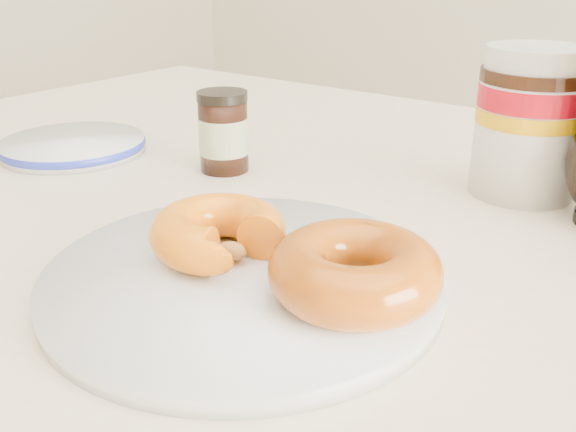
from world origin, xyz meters
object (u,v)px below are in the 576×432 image
Objects in this scene: dining_table at (376,312)px; nutella_jar at (530,117)px; plate at (243,277)px; donut_whole at (355,271)px; blue_rim_saucer at (73,145)px; donut_bitten at (218,232)px; dark_jar at (223,132)px.

nutella_jar is (0.06, 0.14, 0.16)m from dining_table.
donut_whole reaches higher than plate.
nutella_jar reaches higher than blue_rim_saucer.
dining_table is 13.30× the size of donut_whole.
dark_jar is (-0.15, 0.17, 0.01)m from donut_bitten.
dining_table is at bearing 4.52° from blue_rim_saucer.
dark_jar is at bearing 172.08° from dining_table.
blue_rim_saucer is (-0.17, -0.06, -0.03)m from dark_jar.
blue_rim_saucer reaches higher than dining_table.
blue_rim_saucer is at bearing 166.05° from donut_whole.
donut_whole is at bearing 8.75° from plate.
donut_bitten is 0.71× the size of nutella_jar.
blue_rim_saucer is (-0.43, 0.11, -0.02)m from donut_whole.
dark_jar is at bearing 135.09° from plate.
plate is at bearing -18.71° from blue_rim_saucer.
blue_rim_saucer is at bearing -161.86° from dark_jar.
plate is (-0.02, -0.15, 0.09)m from dining_table.
dark_jar is at bearing -156.26° from nutella_jar.
donut_bitten is at bearing -18.98° from blue_rim_saucer.
blue_rim_saucer is at bearing 161.29° from plate.
plate is 2.52× the size of donut_whole.
nutella_jar is (0.09, 0.29, 0.07)m from plate.
nutella_jar is 0.29m from dark_jar.
donut_whole is at bearing -20.85° from donut_bitten.
nutella_jar is 0.84× the size of blue_rim_saucer.
dining_table is 0.18m from plate.
donut_whole is 1.30× the size of dark_jar.
blue_rim_saucer is at bearing -175.48° from dining_table.
donut_bitten is at bearing -109.89° from dining_table.
nutella_jar reaches higher than dining_table.
dining_table is 0.19m from donut_bitten.
donut_bitten reaches higher than blue_rim_saucer.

